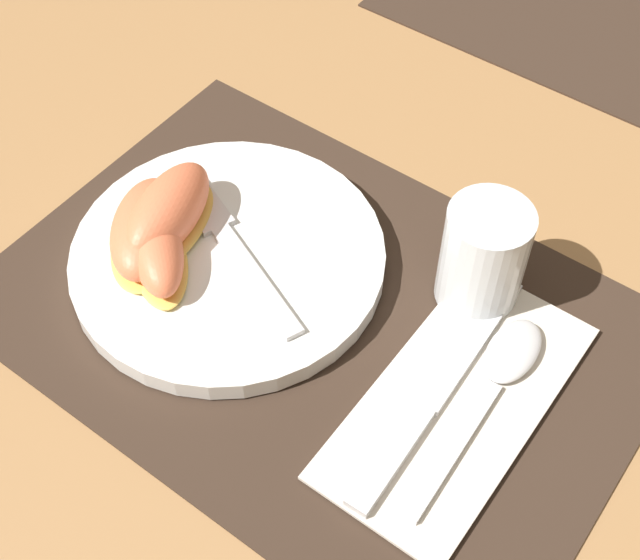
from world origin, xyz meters
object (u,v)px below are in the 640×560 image
object	(u,v)px
plate	(232,254)
fork	(224,235)
citrus_wedge_1	(147,230)
juice_glass	(482,261)
knife	(435,392)
citrus_wedge_2	(156,247)
spoon	(497,376)
citrus_wedge_0	(168,215)

from	to	relation	value
plate	fork	size ratio (longest dim) A/B	1.33
fork	citrus_wedge_1	world-z (taller)	citrus_wedge_1
juice_glass	citrus_wedge_1	bearing A→B (deg)	-151.68
knife	citrus_wedge_2	distance (m)	0.23
spoon	juice_glass	bearing A→B (deg)	130.73
knife	fork	size ratio (longest dim) A/B	1.21
fork	citrus_wedge_1	distance (m)	0.06
knife	spoon	bearing A→B (deg)	51.55
plate	citrus_wedge_1	world-z (taller)	citrus_wedge_1
juice_glass	citrus_wedge_1	distance (m)	0.24
spoon	citrus_wedge_0	bearing A→B (deg)	-171.37
citrus_wedge_0	citrus_wedge_1	world-z (taller)	citrus_wedge_0
spoon	citrus_wedge_2	distance (m)	0.26
fork	citrus_wedge_2	xyz separation A→B (m)	(-0.03, -0.05, 0.01)
knife	spoon	world-z (taller)	spoon
knife	citrus_wedge_1	xyz separation A→B (m)	(-0.24, -0.02, 0.02)
citrus_wedge_2	citrus_wedge_0	bearing A→B (deg)	112.90
plate	citrus_wedge_2	distance (m)	0.06
plate	citrus_wedge_0	size ratio (longest dim) A/B	2.11
plate	juice_glass	xyz separation A→B (m)	(0.16, 0.08, 0.03)
citrus_wedge_1	juice_glass	bearing A→B (deg)	28.32
citrus_wedge_1	knife	bearing A→B (deg)	5.56
citrus_wedge_1	spoon	bearing A→B (deg)	12.29
fork	citrus_wedge_1	xyz separation A→B (m)	(-0.04, -0.04, 0.01)
knife	citrus_wedge_2	size ratio (longest dim) A/B	2.06
fork	spoon	bearing A→B (deg)	5.16
plate	citrus_wedge_0	xyz separation A→B (m)	(-0.05, -0.02, 0.03)
spoon	plate	bearing A→B (deg)	-173.51
juice_glass	knife	distance (m)	0.10
fork	knife	bearing A→B (deg)	-4.21
juice_glass	spoon	distance (m)	0.08
plate	spoon	distance (m)	0.21
juice_glass	citrus_wedge_2	xyz separation A→B (m)	(-0.20, -0.12, -0.01)
citrus_wedge_0	citrus_wedge_2	xyz separation A→B (m)	(0.01, -0.03, -0.00)
plate	citrus_wedge_2	xyz separation A→B (m)	(-0.04, -0.04, 0.02)
plate	knife	size ratio (longest dim) A/B	1.09
knife	citrus_wedge_2	xyz separation A→B (m)	(-0.22, -0.03, 0.02)
juice_glass	fork	xyz separation A→B (m)	(-0.17, -0.08, -0.02)
knife	citrus_wedge_0	xyz separation A→B (m)	(-0.23, -0.00, 0.03)
plate	spoon	size ratio (longest dim) A/B	1.35
juice_glass	knife	bearing A→B (deg)	-76.34
plate	spoon	bearing A→B (deg)	6.49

